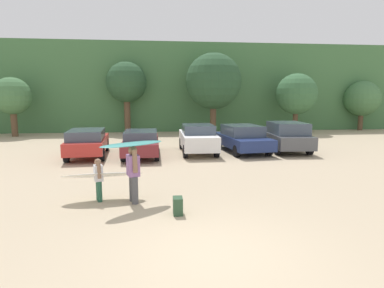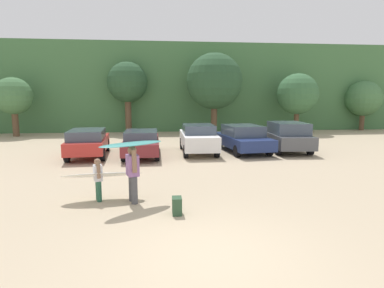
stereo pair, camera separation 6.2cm
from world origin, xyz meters
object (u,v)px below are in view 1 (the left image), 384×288
object	(u,v)px
parked_car_white	(198,138)
parked_car_dark_gray	(285,136)
parked_car_red	(88,142)
parked_car_maroon	(141,142)
surfboard_teal	(132,144)
person_adult	(133,171)
surfboard_white	(102,175)
backpack_dropped	(178,206)
person_child	(98,177)
parked_car_navy	(242,138)

from	to	relation	value
parked_car_white	parked_car_dark_gray	bearing A→B (deg)	-88.01
parked_car_red	parked_car_maroon	world-z (taller)	parked_car_red
parked_car_maroon	surfboard_teal	xyz separation A→B (m)	(0.13, -7.51, 1.01)
person_adult	surfboard_white	distance (m)	0.99
surfboard_teal	surfboard_white	xyz separation A→B (m)	(-0.92, 0.44, -0.96)
parked_car_dark_gray	backpack_dropped	world-z (taller)	parked_car_dark_gray
parked_car_dark_gray	surfboard_white	bearing A→B (deg)	135.25
parked_car_dark_gray	person_child	xyz separation A→B (m)	(-8.81, -7.79, -0.13)
parked_car_white	surfboard_teal	xyz separation A→B (m)	(-2.86, -8.01, 0.90)
parked_car_dark_gray	person_child	size ratio (longest dim) A/B	3.67
person_child	surfboard_teal	bearing A→B (deg)	142.16
parked_car_red	person_child	bearing A→B (deg)	-170.51
surfboard_white	backpack_dropped	distance (m)	2.59
parked_car_white	surfboard_white	xyz separation A→B (m)	(-3.77, -7.57, -0.06)
parked_car_white	backpack_dropped	size ratio (longest dim) A/B	9.32
parked_car_dark_gray	backpack_dropped	size ratio (longest dim) A/B	10.14
parked_car_navy	person_child	bearing A→B (deg)	134.24
parked_car_red	parked_car_white	size ratio (longest dim) A/B	1.07
parked_car_white	surfboard_white	distance (m)	8.46
backpack_dropped	parked_car_dark_gray	bearing A→B (deg)	54.09
parked_car_maroon	parked_car_navy	distance (m)	5.49
parked_car_red	parked_car_maroon	distance (m)	2.66
parked_car_red	parked_car_dark_gray	world-z (taller)	parked_car_dark_gray
parked_car_navy	surfboard_teal	world-z (taller)	surfboard_teal
parked_car_red	parked_car_navy	bearing A→B (deg)	-90.31
parked_car_navy	surfboard_teal	bearing A→B (deg)	140.22
parked_car_red	parked_car_navy	xyz separation A→B (m)	(8.12, 0.58, -0.00)
parked_car_red	surfboard_white	world-z (taller)	parked_car_red
person_adult	surfboard_teal	size ratio (longest dim) A/B	0.86
parked_car_white	surfboard_white	size ratio (longest dim) A/B	1.79
parked_car_dark_gray	surfboard_white	distance (m)	11.63
person_child	surfboard_teal	size ratio (longest dim) A/B	0.65
parked_car_maroon	surfboard_teal	size ratio (longest dim) A/B	2.47
person_child	backpack_dropped	xyz separation A→B (m)	(2.19, -1.35, -0.48)
parked_car_red	parked_car_navy	world-z (taller)	parked_car_navy
person_adult	surfboard_white	world-z (taller)	person_adult
parked_car_navy	person_child	distance (m)	10.02
parked_car_white	person_adult	bearing A→B (deg)	160.55
person_adult	surfboard_teal	distance (m)	0.79
surfboard_teal	surfboard_white	size ratio (longest dim) A/B	0.81
parked_car_red	parked_car_dark_gray	distance (m)	10.60
parked_car_white	person_child	distance (m)	8.58
parked_car_red	surfboard_white	xyz separation A→B (m)	(1.87, -7.09, -0.02)
parked_car_red	parked_car_maroon	size ratio (longest dim) A/B	0.96
person_adult	backpack_dropped	xyz separation A→B (m)	(1.19, -1.09, -0.69)
surfboard_teal	parked_car_red	bearing A→B (deg)	-103.88
parked_car_maroon	surfboard_white	bearing A→B (deg)	173.13
surfboard_teal	surfboard_white	world-z (taller)	surfboard_teal
parked_car_navy	surfboard_teal	xyz separation A→B (m)	(-5.33, -8.11, 0.94)
parked_car_dark_gray	backpack_dropped	bearing A→B (deg)	147.85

